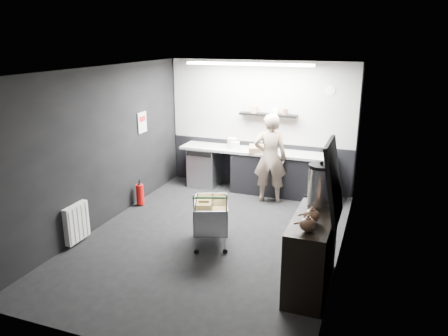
% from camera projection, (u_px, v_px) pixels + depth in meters
% --- Properties ---
extents(floor, '(5.50, 5.50, 0.00)m').
position_uv_depth(floor, '(212.00, 238.00, 7.13)').
color(floor, black).
rests_on(floor, ground).
extents(ceiling, '(5.50, 5.50, 0.00)m').
position_uv_depth(ceiling, '(211.00, 70.00, 6.34)').
color(ceiling, beige).
rests_on(ceiling, wall_back).
extents(wall_back, '(5.50, 0.00, 5.50)m').
position_uv_depth(wall_back, '(260.00, 126.00, 9.20)').
color(wall_back, black).
rests_on(wall_back, floor).
extents(wall_front, '(5.50, 0.00, 5.50)m').
position_uv_depth(wall_front, '(107.00, 230.00, 4.27)').
color(wall_front, black).
rests_on(wall_front, floor).
extents(wall_left, '(0.00, 5.50, 5.50)m').
position_uv_depth(wall_left, '(102.00, 148.00, 7.40)').
color(wall_left, black).
rests_on(wall_left, floor).
extents(wall_right, '(0.00, 5.50, 5.50)m').
position_uv_depth(wall_right, '(345.00, 172.00, 6.07)').
color(wall_right, black).
rests_on(wall_right, floor).
extents(kitchen_wall_panel, '(3.95, 0.02, 1.70)m').
position_uv_depth(kitchen_wall_panel, '(260.00, 102.00, 9.04)').
color(kitchen_wall_panel, '#B0B0AC').
rests_on(kitchen_wall_panel, wall_back).
extents(dado_panel, '(3.95, 0.02, 1.00)m').
position_uv_depth(dado_panel, '(259.00, 165.00, 9.43)').
color(dado_panel, black).
rests_on(dado_panel, wall_back).
extents(floating_shelf, '(1.20, 0.22, 0.04)m').
position_uv_depth(floating_shelf, '(268.00, 115.00, 8.94)').
color(floating_shelf, black).
rests_on(floating_shelf, wall_back).
extents(wall_clock, '(0.20, 0.03, 0.20)m').
position_uv_depth(wall_clock, '(330.00, 90.00, 8.47)').
color(wall_clock, white).
rests_on(wall_clock, wall_back).
extents(poster, '(0.02, 0.30, 0.40)m').
position_uv_depth(poster, '(142.00, 122.00, 8.50)').
color(poster, silver).
rests_on(poster, wall_left).
extents(poster_red_band, '(0.02, 0.22, 0.10)m').
position_uv_depth(poster_red_band, '(142.00, 119.00, 8.48)').
color(poster_red_band, red).
rests_on(poster_red_band, poster).
extents(radiator, '(0.10, 0.50, 0.60)m').
position_uv_depth(radiator, '(76.00, 223.00, 6.86)').
color(radiator, white).
rests_on(radiator, wall_left).
extents(ceiling_strip, '(2.40, 0.20, 0.04)m').
position_uv_depth(ceiling_strip, '(248.00, 64.00, 8.01)').
color(ceiling_strip, white).
rests_on(ceiling_strip, ceiling).
extents(prep_counter, '(3.20, 0.61, 0.90)m').
position_uv_depth(prep_counter, '(261.00, 171.00, 9.12)').
color(prep_counter, black).
rests_on(prep_counter, floor).
extents(person, '(0.72, 0.55, 1.77)m').
position_uv_depth(person, '(270.00, 158.00, 8.49)').
color(person, beige).
rests_on(person, floor).
extents(shopping_cart, '(0.80, 1.05, 0.96)m').
position_uv_depth(shopping_cart, '(211.00, 217.00, 6.84)').
color(shopping_cart, silver).
rests_on(shopping_cart, floor).
extents(sideboard, '(0.56, 1.32, 1.97)m').
position_uv_depth(sideboard, '(313.00, 243.00, 5.61)').
color(sideboard, black).
rests_on(sideboard, floor).
extents(fire_extinguisher, '(0.15, 0.15, 0.49)m').
position_uv_depth(fire_extinguisher, '(140.00, 194.00, 8.45)').
color(fire_extinguisher, red).
rests_on(fire_extinguisher, floor).
extents(cardboard_box, '(0.65, 0.55, 0.11)m').
position_uv_depth(cardboard_box, '(263.00, 149.00, 8.92)').
color(cardboard_box, '#977550').
rests_on(cardboard_box, prep_counter).
extents(pink_tub, '(0.21, 0.21, 0.21)m').
position_uv_depth(pink_tub, '(232.00, 143.00, 9.17)').
color(pink_tub, silver).
rests_on(pink_tub, prep_counter).
extents(white_container, '(0.20, 0.17, 0.15)m').
position_uv_depth(white_container, '(235.00, 145.00, 9.11)').
color(white_container, white).
rests_on(white_container, prep_counter).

